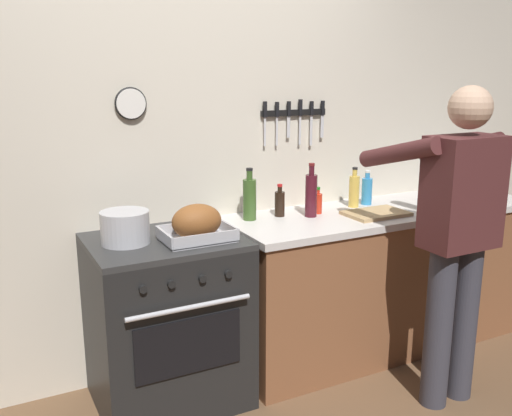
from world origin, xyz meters
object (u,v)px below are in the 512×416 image
Objects in this scene: bottle_cooking_oil at (354,190)px; bottle_soy_sauce at (280,203)px; person_cook at (456,228)px; bottle_hot_sauce at (317,203)px; stove at (168,321)px; bottle_wine_red at (311,194)px; bottle_olive_oil at (250,198)px; bottle_dish_soap at (367,190)px; stock_pot at (125,227)px; roasting_pan at (197,224)px; cutting_board at (376,213)px.

bottle_cooking_oil is 1.32× the size of bottle_soy_sauce.
person_cook is 0.83m from bottle_hot_sauce.
stove is at bearing 51.76° from person_cook.
bottle_olive_oil is (-0.35, 0.10, -0.01)m from bottle_wine_red.
bottle_dish_soap is at bearing 5.83° from stove.
stove is 2.88× the size of bottle_wine_red.
stock_pot is 1.58m from bottle_dish_soap.
bottle_wine_red is at bearing -30.05° from bottle_soy_sauce.
bottle_dish_soap is (0.07, 0.81, 0.04)m from person_cook.
bottle_soy_sauce is 0.61× the size of bottle_wine_red.
stock_pot is (-1.51, 0.68, 0.03)m from person_cook.
bottle_soy_sauce reaches higher than stock_pot.
roasting_pan is at bearing -149.78° from bottle_olive_oil.
person_cook is (1.32, -0.66, 0.50)m from stove.
person_cook is 0.98m from bottle_soy_sauce.
bottle_wine_red is (0.76, 0.14, 0.05)m from roasting_pan.
bottle_hot_sauce is (1.17, 0.07, -0.02)m from stock_pot.
stove is 0.54× the size of person_cook.
bottle_hot_sauce is at bearing -10.87° from bottle_soy_sauce.
bottle_wine_red is 1.05× the size of bottle_olive_oil.
roasting_pan is 0.48m from bottle_olive_oil.
roasting_pan is 1.19× the size of bottle_olive_oil.
bottle_dish_soap is at bearing 4.55° from stock_pot.
bottle_wine_red is at bearing 19.08° from person_cook.
bottle_dish_soap reaches higher than stock_pot.
stove is 1.39m from bottle_cooking_oil.
bottle_olive_oil reaches higher than stock_pot.
cutting_board is at bearing -34.74° from bottle_hot_sauce.
stock_pot is at bearing 54.24° from person_cook.
stock_pot is 1.46m from cutting_board.
roasting_pan is 1.13× the size of bottle_wine_red.
person_cook is at bearing -59.45° from bottle_wine_red.
stove is 0.56m from stock_pot.
bottle_cooking_oil is at bearing 11.13° from roasting_pan.
stock_pot is 0.96× the size of bottle_cooking_oil.
bottle_olive_oil is at bearing 14.29° from stove.
bottle_soy_sauce is (0.61, 0.23, -0.01)m from roasting_pan.
roasting_pan is 1.41× the size of bottle_cooking_oil.
bottle_olive_oil reaches higher than cutting_board.
stove is 0.81m from bottle_olive_oil.
bottle_cooking_oil is at bearing 12.23° from bottle_wine_red.
roasting_pan is (-1.18, 0.56, 0.03)m from person_cook.
bottle_olive_oil reaches higher than bottle_hot_sauce.
bottle_soy_sauce is 0.87× the size of bottle_dish_soap.
stock_pot is 0.94m from bottle_soy_sauce.
cutting_board is (1.45, -0.12, -0.07)m from stock_pot.
bottle_dish_soap is at bearing -16.09° from person_cook.
stock_pot is at bearing -172.92° from bottle_soy_sauce.
stove is at bearing 143.85° from roasting_pan.
stove is at bearing -174.88° from bottle_hot_sauce.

